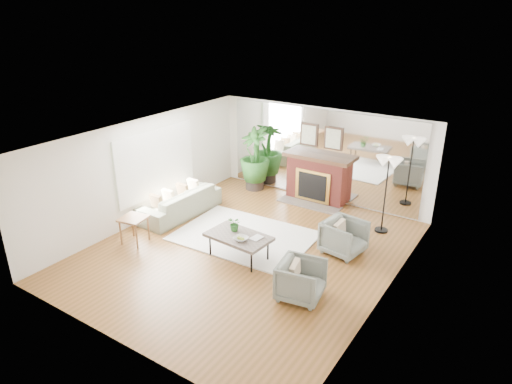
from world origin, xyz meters
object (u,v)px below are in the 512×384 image
Objects in this scene: coffee_table at (238,237)px; sofa at (180,202)px; armchair_front at (301,280)px; armchair_back at (344,237)px; fireplace at (316,178)px; side_table at (134,222)px; potted_ficus at (255,157)px; floor_lamp at (388,169)px.

coffee_table is 2.66m from sofa.
armchair_back is at bearing -9.27° from armchair_front.
coffee_table is at bearing -89.55° from fireplace.
side_table reaches higher than coffee_table.
potted_ficus is at bearing 168.55° from sofa.
fireplace reaches higher than floor_lamp.
armchair_back reaches higher than side_table.
side_table is at bearing 83.16° from armchair_front.
armchair_back is at bearing 38.80° from coffee_table.
side_table is 0.34× the size of floor_lamp.
potted_ficus is (0.44, 4.16, 0.45)m from side_table.
fireplace is at bearing 90.45° from coffee_table.
armchair_back is at bearing -29.59° from potted_ficus.
armchair_back is 4.58m from side_table.
sofa is at bearing 61.38° from armchair_front.
floor_lamp reaches higher than side_table.
sofa reaches higher than side_table.
armchair_back is at bearing -103.47° from floor_lamp.
potted_ficus reaches higher than sofa.
armchair_front is 0.44× the size of potted_ficus.
fireplace is 2.51× the size of armchair_back.
floor_lamp is (2.08, 2.84, 1.06)m from coffee_table.
sofa is 5.09m from floor_lamp.
potted_ficus reaches higher than coffee_table.
fireplace reaches higher than coffee_table.
armchair_front reaches higher than side_table.
armchair_back reaches higher than sofa.
sofa is 2.65m from potted_ficus.
sofa is 2.85× the size of armchair_front.
coffee_table is 3.68m from floor_lamp.
armchair_back is at bearing 98.13° from sofa.
armchair_back is 4.20m from potted_ficus.
sofa is at bearing 95.37° from side_table.
armchair_back is 0.45× the size of floor_lamp.
armchair_front is 0.44× the size of floor_lamp.
potted_ficus is at bearing 69.20° from armchair_back.
floor_lamp is (4.41, 3.54, 1.04)m from side_table.
fireplace is 3.32× the size of side_table.
sofa is 1.67m from side_table.
floor_lamp is at bearing -15.17° from armchair_front.
armchair_front is at bearing -47.70° from potted_ficus.
sofa is (-2.45, -2.66, -0.33)m from fireplace.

